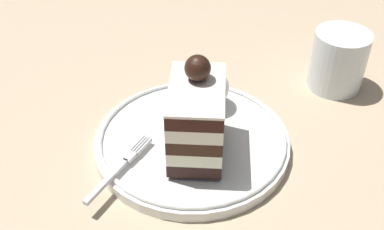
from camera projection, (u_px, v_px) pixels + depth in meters
The scene contains 6 objects.
ground_plane at pixel (189, 138), 0.59m from camera, with size 2.40×2.40×0.00m, color tan.
dessert_plate at pixel (192, 140), 0.58m from camera, with size 0.23×0.23×0.02m.
cake_slice at pixel (197, 117), 0.52m from camera, with size 0.11×0.12×0.11m.
whipped_cream_dollop at pixel (209, 88), 0.60m from camera, with size 0.05×0.05×0.05m, color white.
fork at pixel (121, 166), 0.52m from camera, with size 0.03×0.12×0.00m.
drink_glass_far at pixel (338, 64), 0.66m from camera, with size 0.08×0.08×0.08m.
Camera 1 is at (0.28, -0.34, 0.39)m, focal length 44.76 mm.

